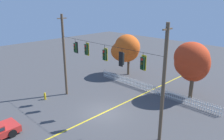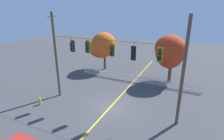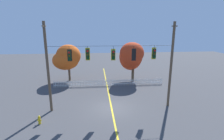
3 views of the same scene
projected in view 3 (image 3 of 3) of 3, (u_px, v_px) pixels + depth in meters
The scene contains 12 objects.
ground at pixel (112, 108), 18.17m from camera, with size 80.00×80.00×0.00m, color #424244.
lane_centerline_stripe at pixel (112, 108), 18.17m from camera, with size 0.16×36.00×0.01m, color gold.
signal_support_span at pixel (111, 66), 17.07m from camera, with size 12.62×1.10×8.89m.
traffic_signal_southbound_primary at pixel (69, 56), 16.42m from camera, with size 0.43×0.38×1.46m.
traffic_signal_northbound_secondary at pixel (88, 54), 16.56m from camera, with size 0.43×0.38×1.41m.
traffic_signal_westbound_side at pixel (113, 55), 16.81m from camera, with size 0.43×0.38×1.45m.
traffic_signal_northbound_primary at pixel (134, 54), 16.97m from camera, with size 0.43×0.38×1.48m.
traffic_signal_eastbound_side at pixel (154, 54), 17.17m from camera, with size 0.43×0.38×1.41m.
white_picket_fence at pixel (109, 83), 24.93m from camera, with size 15.83×0.06×0.98m.
autumn_maple_near_fence at pixel (67, 58), 26.19m from camera, with size 4.30×3.81×5.79m.
autumn_maple_mid at pixel (131, 56), 26.35m from camera, with size 3.70×3.77×6.14m.
fire_hydrant at pixel (39, 120), 15.09m from camera, with size 0.38×0.22×0.79m.
Camera 3 is at (-1.52, -16.57, 8.34)m, focal length 27.45 mm.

